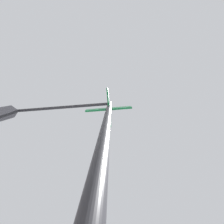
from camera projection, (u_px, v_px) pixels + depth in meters
traffic_signal_near at (47, 115)px, 3.01m from camera, size 2.64×2.93×5.85m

